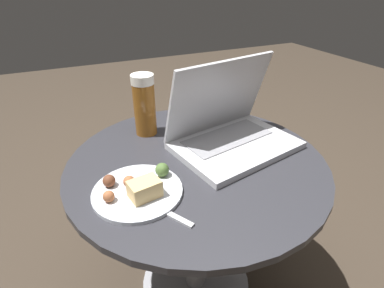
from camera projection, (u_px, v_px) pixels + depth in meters
name	position (u px, v px, depth m)	size (l,w,h in m)	color
ground_plane	(196.00, 282.00, 1.04)	(6.00, 6.00, 0.00)	#382D23
table	(196.00, 198.00, 0.85)	(0.67, 0.67, 0.51)	#9E9EA3
laptop	(230.00, 129.00, 0.83)	(0.36, 0.29, 0.24)	silver
beer_glass	(144.00, 105.00, 0.87)	(0.06, 0.06, 0.18)	brown
snack_plate	(138.00, 189.00, 0.66)	(0.20, 0.20, 0.05)	silver
fork	(150.00, 204.00, 0.63)	(0.11, 0.17, 0.00)	silver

